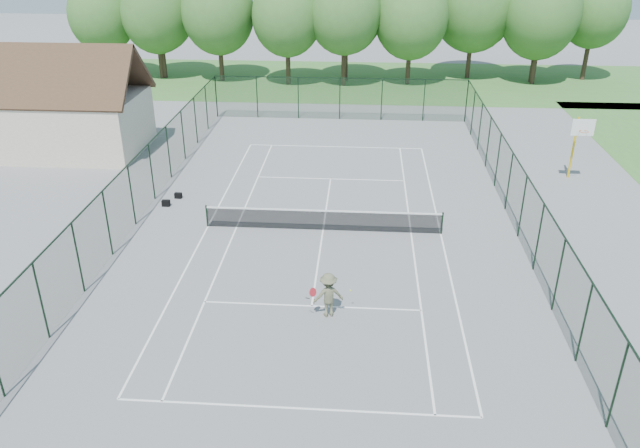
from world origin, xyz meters
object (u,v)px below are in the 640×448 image
at_px(tennis_net, 323,219).
at_px(basketball_goal, 579,136).
at_px(tennis_player, 328,295).
at_px(sports_bag_a, 166,203).

xyz_separation_m(tennis_net, basketball_goal, (13.38, 7.10, 1.99)).
bearing_deg(tennis_player, sports_bag_a, 134.11).
height_order(sports_bag_a, tennis_player, tennis_player).
height_order(basketball_goal, tennis_player, basketball_goal).
relative_size(basketball_goal, tennis_player, 2.09).
distance_m(tennis_net, tennis_player, 6.98).
bearing_deg(sports_bag_a, tennis_player, -47.53).
relative_size(basketball_goal, sports_bag_a, 9.16).
xyz_separation_m(tennis_net, tennis_player, (0.66, -6.94, 0.30)).
height_order(tennis_net, sports_bag_a, tennis_net).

